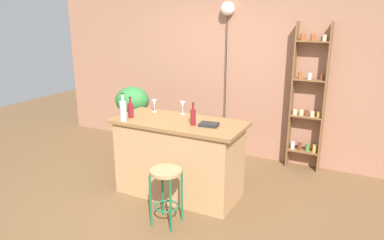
{
  "coord_description": "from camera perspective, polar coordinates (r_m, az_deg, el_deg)",
  "views": [
    {
      "loc": [
        2.0,
        -3.31,
        2.16
      ],
      "look_at": [
        0.05,
        0.55,
        0.9
      ],
      "focal_mm": 33.8,
      "sensor_mm": 36.0,
      "label": 1
    }
  ],
  "objects": [
    {
      "name": "bottle_olive_oil",
      "position": [
        4.36,
        -10.81,
        1.52
      ],
      "size": [
        0.08,
        0.08,
        0.33
      ],
      "color": "#B2B2B7",
      "rests_on": "kitchen_counter"
    },
    {
      "name": "potted_plant",
      "position": [
        5.58,
        -9.39,
        2.53
      ],
      "size": [
        0.52,
        0.47,
        0.74
      ],
      "color": "#514C47",
      "rests_on": "plant_stool"
    },
    {
      "name": "plant_stool",
      "position": [
        5.78,
        -9.09,
        -3.88
      ],
      "size": [
        0.34,
        0.34,
        0.38
      ],
      "primitive_type": "cylinder",
      "color": "#2D2823",
      "rests_on": "ground"
    },
    {
      "name": "spice_shelf",
      "position": [
        5.29,
        17.83,
        3.08
      ],
      "size": [
        0.46,
        0.16,
        2.08
      ],
      "color": "brown",
      "rests_on": "ground"
    },
    {
      "name": "wine_glass_center",
      "position": [
        4.57,
        -1.49,
        2.37
      ],
      "size": [
        0.07,
        0.07,
        0.16
      ],
      "color": "silver",
      "rests_on": "kitchen_counter"
    },
    {
      "name": "cookbook",
      "position": [
        4.1,
        2.7,
        -0.72
      ],
      "size": [
        0.23,
        0.18,
        0.03
      ],
      "primitive_type": "cube",
      "rotation": [
        0.0,
        0.0,
        0.13
      ],
      "color": "black",
      "rests_on": "kitchen_counter"
    },
    {
      "name": "pendant_globe_light",
      "position": [
        5.53,
        5.64,
        16.66
      ],
      "size": [
        0.2,
        0.2,
        2.35
      ],
      "color": "black",
      "rests_on": "ground"
    },
    {
      "name": "bottle_sauce_amber",
      "position": [
        4.47,
        -9.65,
        1.59
      ],
      "size": [
        0.07,
        0.07,
        0.26
      ],
      "color": "maroon",
      "rests_on": "kitchen_counter"
    },
    {
      "name": "wine_glass_left",
      "position": [
        4.69,
        -5.98,
        2.65
      ],
      "size": [
        0.07,
        0.07,
        0.16
      ],
      "color": "silver",
      "rests_on": "kitchen_counter"
    },
    {
      "name": "bottle_spirits_clear",
      "position": [
        4.11,
        0.17,
        0.53
      ],
      "size": [
        0.06,
        0.06,
        0.27
      ],
      "color": "maroon",
      "rests_on": "kitchen_counter"
    },
    {
      "name": "kitchen_counter",
      "position": [
        4.46,
        -2.03,
        -5.94
      ],
      "size": [
        1.59,
        0.73,
        0.95
      ],
      "color": "tan",
      "rests_on": "ground"
    },
    {
      "name": "back_wall",
      "position": [
        5.68,
        5.98,
        8.5
      ],
      "size": [
        6.4,
        0.1,
        2.8
      ],
      "primitive_type": "cube",
      "color": "#9E6B51",
      "rests_on": "ground"
    },
    {
      "name": "bar_stool",
      "position": [
        3.84,
        -4.11,
        -9.98
      ],
      "size": [
        0.34,
        0.34,
        0.62
      ],
      "color": "#196642",
      "rests_on": "ground"
    },
    {
      "name": "ground",
      "position": [
        4.43,
        -3.88,
        -12.96
      ],
      "size": [
        12.0,
        12.0,
        0.0
      ],
      "primitive_type": "plane",
      "color": "brown"
    }
  ]
}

